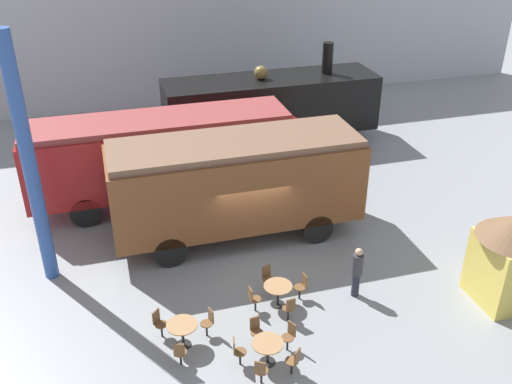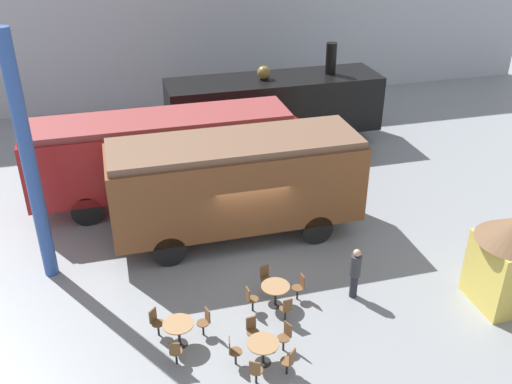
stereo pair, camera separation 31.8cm
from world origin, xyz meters
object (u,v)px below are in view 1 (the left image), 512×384
object	(u,v)px
streamlined_locomotive	(182,150)
visitor_person	(357,270)
cafe_table_near	(268,347)
passenger_coach_wooden	(236,180)
cafe_table_mid	(278,290)
steam_locomotive	(271,104)
cafe_chair_0	(256,329)
cafe_table_far	(182,329)
ticket_kiosk	(512,253)

from	to	relation	value
streamlined_locomotive	visitor_person	size ratio (longest dim) A/B	7.00
visitor_person	cafe_table_near	bearing A→B (deg)	-150.20
passenger_coach_wooden	cafe_table_mid	size ratio (longest dim) A/B	10.01
steam_locomotive	cafe_chair_0	distance (m)	14.08
steam_locomotive	cafe_table_near	distance (m)	14.80
cafe_table_mid	cafe_chair_0	bearing A→B (deg)	-127.95
steam_locomotive	cafe_table_mid	size ratio (longest dim) A/B	11.67
steam_locomotive	passenger_coach_wooden	xyz separation A→B (m)	(-3.67, -7.61, 0.18)
cafe_table_mid	cafe_chair_0	xyz separation A→B (m)	(-1.10, -1.40, -0.06)
cafe_table_near	cafe_table_far	distance (m)	2.42
steam_locomotive	streamlined_locomotive	xyz separation A→B (m)	(-5.02, -4.37, 0.11)
cafe_table_mid	cafe_table_near	bearing A→B (deg)	-114.49
steam_locomotive	ticket_kiosk	size ratio (longest dim) A/B	3.38
steam_locomotive	cafe_table_mid	world-z (taller)	steam_locomotive
cafe_table_mid	visitor_person	bearing A→B (deg)	-5.14
steam_locomotive	passenger_coach_wooden	distance (m)	8.45
cafe_table_far	cafe_table_mid	bearing A→B (deg)	16.90
cafe_table_near	cafe_table_mid	distance (m)	2.42
passenger_coach_wooden	ticket_kiosk	distance (m)	9.10
cafe_table_mid	streamlined_locomotive	bearing A→B (deg)	101.76
cafe_table_mid	cafe_table_far	world-z (taller)	cafe_table_far
streamlined_locomotive	cafe_table_mid	xyz separation A→B (m)	(1.55, -7.46, -1.56)
passenger_coach_wooden	cafe_table_far	world-z (taller)	passenger_coach_wooden
streamlined_locomotive	steam_locomotive	bearing A→B (deg)	41.02
streamlined_locomotive	visitor_person	distance (m)	8.75
streamlined_locomotive	visitor_person	xyz separation A→B (m)	(4.01, -7.69, -1.19)
cafe_table_mid	ticket_kiosk	size ratio (longest dim) A/B	0.29
streamlined_locomotive	passenger_coach_wooden	world-z (taller)	passenger_coach_wooden
steam_locomotive	ticket_kiosk	distance (m)	13.84
ticket_kiosk	cafe_table_far	bearing A→B (deg)	176.07
steam_locomotive	cafe_chair_0	world-z (taller)	steam_locomotive
steam_locomotive	streamlined_locomotive	size ratio (longest dim) A/B	0.84
steam_locomotive	cafe_table_far	xyz separation A→B (m)	(-6.53, -12.76, -1.43)
cafe_table_near	cafe_table_far	bearing A→B (deg)	148.18
cafe_chair_0	visitor_person	size ratio (longest dim) A/B	0.50
streamlined_locomotive	ticket_kiosk	distance (m)	12.31
visitor_person	streamlined_locomotive	bearing A→B (deg)	117.55
passenger_coach_wooden	cafe_chair_0	xyz separation A→B (m)	(-0.90, -5.63, -1.69)
streamlined_locomotive	cafe_table_mid	world-z (taller)	streamlined_locomotive
steam_locomotive	cafe_table_far	bearing A→B (deg)	-117.08
ticket_kiosk	cafe_chair_0	bearing A→B (deg)	178.55
streamlined_locomotive	cafe_table_near	world-z (taller)	streamlined_locomotive
steam_locomotive	cafe_table_far	world-z (taller)	steam_locomotive
streamlined_locomotive	ticket_kiosk	bearing A→B (deg)	-47.47
steam_locomotive	cafe_chair_0	xyz separation A→B (m)	(-4.57, -13.24, -1.51)
steam_locomotive	streamlined_locomotive	bearing A→B (deg)	-138.98
streamlined_locomotive	passenger_coach_wooden	xyz separation A→B (m)	(1.36, -3.24, 0.07)
steam_locomotive	streamlined_locomotive	world-z (taller)	steam_locomotive
cafe_table_near	cafe_table_far	size ratio (longest dim) A/B	1.00
passenger_coach_wooden	cafe_table_mid	bearing A→B (deg)	-87.34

